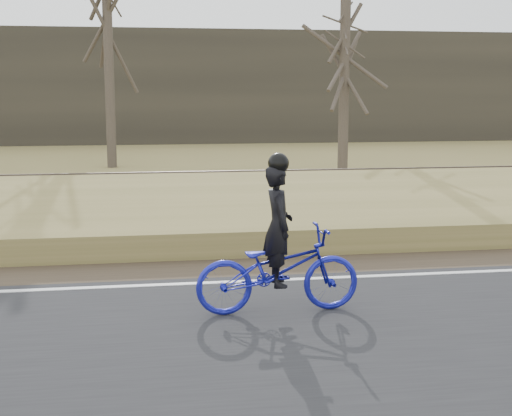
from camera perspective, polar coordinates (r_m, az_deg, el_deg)
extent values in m
cube|color=#383328|center=(40.04, -15.18, 9.33)|extent=(120.00, 4.00, 6.00)
imported|color=#161A9D|center=(8.97, 1.77, -4.97)|extent=(2.09, 0.78, 1.09)
imported|color=black|center=(8.85, 1.78, -1.43)|extent=(0.38, 0.56, 1.52)
sphere|color=black|center=(8.73, 1.81, 3.59)|extent=(0.26, 0.26, 0.26)
cylinder|color=brown|center=(26.91, -11.73, 12.48)|extent=(0.36, 0.36, 8.73)
cylinder|color=brown|center=(25.35, 7.07, 10.19)|extent=(0.36, 0.36, 6.42)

